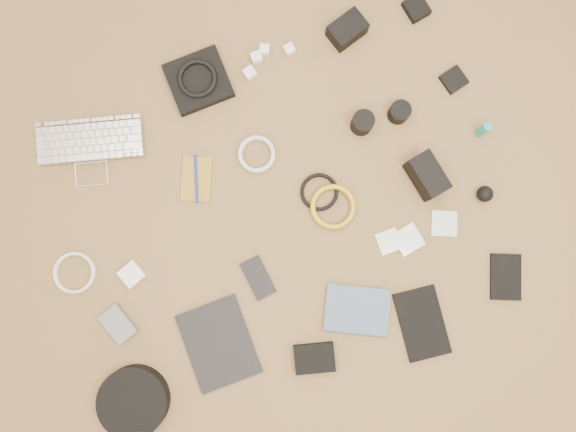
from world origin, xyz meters
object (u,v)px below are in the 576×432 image
object	(u,v)px
phone	(258,278)
paperback	(355,334)
headphone_case	(134,401)
laptop	(91,155)
dslr_camera	(347,30)
tablet	(219,344)

from	to	relation	value
phone	paperback	bearing A→B (deg)	-56.93
headphone_case	laptop	bearing A→B (deg)	82.96
dslr_camera	paperback	distance (m)	0.94
tablet	headphone_case	world-z (taller)	headphone_case
tablet	phone	distance (m)	0.23
dslr_camera	phone	bearing A→B (deg)	-146.94
laptop	headphone_case	xyz separation A→B (m)	(-0.09, -0.75, 0.02)
laptop	dslr_camera	size ratio (longest dim) A/B	2.96
laptop	tablet	xyz separation A→B (m)	(0.20, -0.67, -0.01)
laptop	tablet	bearing A→B (deg)	-60.52
laptop	phone	size ratio (longest dim) A/B	2.62
headphone_case	dslr_camera	bearing A→B (deg)	41.89
laptop	paperback	xyz separation A→B (m)	(0.60, -0.78, -0.00)
phone	tablet	bearing A→B (deg)	-147.70
laptop	dslr_camera	distance (m)	0.89
laptop	dslr_camera	world-z (taller)	dslr_camera
laptop	phone	xyz separation A→B (m)	(0.37, -0.52, -0.01)
paperback	headphone_case	bearing A→B (deg)	112.15
laptop	tablet	world-z (taller)	laptop
headphone_case	paperback	size ratio (longest dim) A/B	1.08
dslr_camera	headphone_case	bearing A→B (deg)	-156.76
tablet	headphone_case	xyz separation A→B (m)	(-0.29, -0.08, 0.02)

